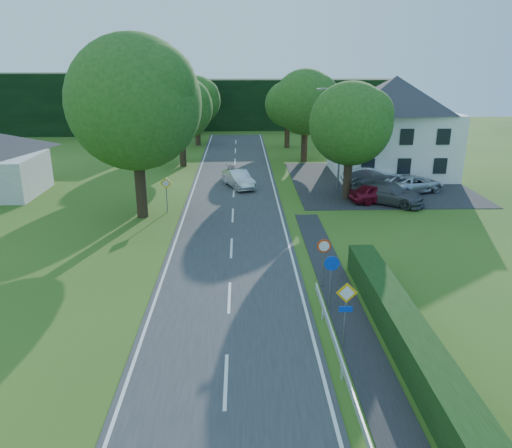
{
  "coord_description": "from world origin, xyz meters",
  "views": [
    {
      "loc": [
        0.56,
        -7.95,
        10.22
      ],
      "look_at": [
        1.34,
        16.89,
        1.81
      ],
      "focal_mm": 35.0,
      "sensor_mm": 36.0,
      "label": 1
    }
  ],
  "objects_px": {
    "streetlight": "(339,135)",
    "parasol": "(349,166)",
    "parked_car_silver_a": "(370,175)",
    "moving_car": "(239,179)",
    "motorcycle": "(231,169)",
    "parked_car_silver_b": "(414,184)",
    "parked_car_grey": "(388,193)",
    "parked_car_red": "(378,193)"
  },
  "relations": [
    {
      "from": "moving_car",
      "to": "parked_car_silver_b",
      "type": "bearing_deg",
      "value": -28.65
    },
    {
      "from": "moving_car",
      "to": "parked_car_silver_a",
      "type": "relative_size",
      "value": 0.92
    },
    {
      "from": "motorcycle",
      "to": "parked_car_red",
      "type": "relative_size",
      "value": 0.43
    },
    {
      "from": "parked_car_silver_b",
      "to": "parked_car_grey",
      "type": "bearing_deg",
      "value": 114.95
    },
    {
      "from": "motorcycle",
      "to": "parked_car_grey",
      "type": "height_order",
      "value": "parked_car_grey"
    },
    {
      "from": "motorcycle",
      "to": "parked_car_grey",
      "type": "xyz_separation_m",
      "value": [
        11.56,
        -9.77,
        0.29
      ]
    },
    {
      "from": "streetlight",
      "to": "parasol",
      "type": "relative_size",
      "value": 3.77
    },
    {
      "from": "moving_car",
      "to": "parked_car_silver_b",
      "type": "distance_m",
      "value": 13.85
    },
    {
      "from": "streetlight",
      "to": "motorcycle",
      "type": "bearing_deg",
      "value": 143.25
    },
    {
      "from": "motorcycle",
      "to": "parked_car_silver_a",
      "type": "bearing_deg",
      "value": 4.33
    },
    {
      "from": "moving_car",
      "to": "parked_car_silver_b",
      "type": "xyz_separation_m",
      "value": [
        13.71,
        -1.96,
        -0.02
      ]
    },
    {
      "from": "parked_car_red",
      "to": "parasol",
      "type": "bearing_deg",
      "value": -8.7
    },
    {
      "from": "moving_car",
      "to": "motorcycle",
      "type": "distance_m",
      "value": 4.82
    },
    {
      "from": "moving_car",
      "to": "parasol",
      "type": "bearing_deg",
      "value": -0.8
    },
    {
      "from": "streetlight",
      "to": "parked_car_grey",
      "type": "relative_size",
      "value": 1.54
    },
    {
      "from": "motorcycle",
      "to": "parked_car_silver_b",
      "type": "xyz_separation_m",
      "value": [
        14.44,
        -6.72,
        0.21
      ]
    },
    {
      "from": "parked_car_red",
      "to": "parked_car_grey",
      "type": "xyz_separation_m",
      "value": [
        0.63,
        -0.32,
        0.04
      ]
    },
    {
      "from": "moving_car",
      "to": "parked_car_silver_a",
      "type": "bearing_deg",
      "value": -17.29
    },
    {
      "from": "streetlight",
      "to": "moving_car",
      "type": "relative_size",
      "value": 1.89
    },
    {
      "from": "parked_car_grey",
      "to": "parasol",
      "type": "xyz_separation_m",
      "value": [
        -1.12,
        8.49,
        0.2
      ]
    },
    {
      "from": "streetlight",
      "to": "moving_car",
      "type": "height_order",
      "value": "streetlight"
    },
    {
      "from": "streetlight",
      "to": "parked_car_silver_a",
      "type": "height_order",
      "value": "streetlight"
    },
    {
      "from": "parked_car_red",
      "to": "parked_car_grey",
      "type": "relative_size",
      "value": 0.8
    },
    {
      "from": "parked_car_red",
      "to": "parasol",
      "type": "relative_size",
      "value": 1.97
    },
    {
      "from": "streetlight",
      "to": "parasol",
      "type": "distance_m",
      "value": 6.41
    },
    {
      "from": "motorcycle",
      "to": "parked_car_silver_a",
      "type": "distance_m",
      "value": 12.35
    },
    {
      "from": "parked_car_silver_a",
      "to": "parked_car_silver_b",
      "type": "height_order",
      "value": "parked_car_silver_a"
    },
    {
      "from": "parked_car_red",
      "to": "parked_car_grey",
      "type": "distance_m",
      "value": 0.71
    },
    {
      "from": "streetlight",
      "to": "parked_car_grey",
      "type": "distance_m",
      "value": 5.96
    },
    {
      "from": "moving_car",
      "to": "parked_car_red",
      "type": "bearing_deg",
      "value": -45.25
    },
    {
      "from": "motorcycle",
      "to": "parked_car_silver_a",
      "type": "relative_size",
      "value": 0.39
    },
    {
      "from": "streetlight",
      "to": "parked_car_silver_b",
      "type": "distance_m",
      "value": 7.11
    },
    {
      "from": "moving_car",
      "to": "parked_car_grey",
      "type": "distance_m",
      "value": 11.93
    },
    {
      "from": "parked_car_red",
      "to": "parked_car_silver_b",
      "type": "height_order",
      "value": "parked_car_red"
    },
    {
      "from": "parked_car_silver_a",
      "to": "moving_car",
      "type": "bearing_deg",
      "value": 94.03
    },
    {
      "from": "motorcycle",
      "to": "parked_car_red",
      "type": "bearing_deg",
      "value": -16.92
    },
    {
      "from": "streetlight",
      "to": "motorcycle",
      "type": "relative_size",
      "value": 4.47
    },
    {
      "from": "streetlight",
      "to": "parked_car_silver_b",
      "type": "bearing_deg",
      "value": -4.13
    },
    {
      "from": "streetlight",
      "to": "parked_car_silver_b",
      "type": "height_order",
      "value": "streetlight"
    },
    {
      "from": "parked_car_grey",
      "to": "parked_car_silver_b",
      "type": "distance_m",
      "value": 4.2
    },
    {
      "from": "parked_car_silver_a",
      "to": "parked_car_grey",
      "type": "height_order",
      "value": "parked_car_silver_a"
    },
    {
      "from": "moving_car",
      "to": "parasol",
      "type": "distance_m",
      "value": 10.3
    }
  ]
}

